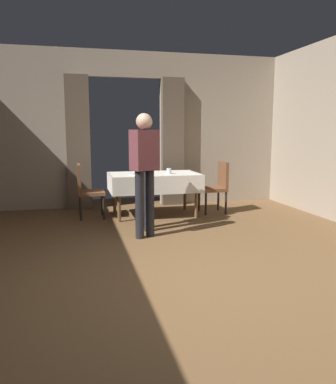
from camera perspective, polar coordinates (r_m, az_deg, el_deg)
ground at (r=3.94m, az=2.39°, el=-13.17°), size 10.08×10.08×0.00m
wall_back at (r=7.75m, az=-6.21°, el=9.12°), size 6.40×0.27×3.00m
dining_table_mid at (r=6.80m, az=-2.04°, el=1.94°), size 1.56×0.94×0.75m
chair_mid_left at (r=6.77m, az=-11.89°, el=0.53°), size 0.45×0.44×0.93m
chair_mid_right at (r=7.14m, az=7.18°, el=1.09°), size 0.44×0.44×0.93m
glass_mid_a at (r=6.72m, az=0.16°, el=3.10°), size 0.08×0.08×0.10m
plate_mid_b at (r=6.60m, az=-4.70°, el=2.59°), size 0.23×0.23×0.01m
person_waiter_by_doorway at (r=5.35m, az=-3.48°, el=4.01°), size 0.42×0.35×1.72m
person_diner_standing_aside at (r=5.77m, az=-3.35°, el=4.37°), size 0.30×0.40×1.72m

